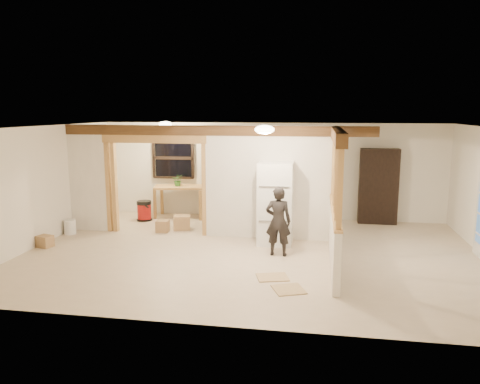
% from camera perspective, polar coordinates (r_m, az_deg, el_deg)
% --- Properties ---
extents(floor, '(9.00, 6.50, 0.01)m').
position_cam_1_polar(floor, '(9.44, 1.40, -7.49)').
color(floor, '#C7B194').
rests_on(floor, ground).
extents(ceiling, '(9.00, 6.50, 0.01)m').
position_cam_1_polar(ceiling, '(9.01, 1.46, 7.89)').
color(ceiling, white).
extents(wall_back, '(9.00, 0.01, 2.50)m').
position_cam_1_polar(wall_back, '(12.33, 3.58, 2.60)').
color(wall_back, silver).
rests_on(wall_back, floor).
extents(wall_front, '(9.00, 0.01, 2.50)m').
position_cam_1_polar(wall_front, '(6.01, -2.99, -5.23)').
color(wall_front, silver).
rests_on(wall_front, floor).
extents(wall_left, '(0.01, 6.50, 2.50)m').
position_cam_1_polar(wall_left, '(10.74, -23.08, 0.72)').
color(wall_left, silver).
rests_on(wall_left, floor).
extents(partition_left_stub, '(0.90, 0.12, 2.50)m').
position_cam_1_polar(partition_left_stub, '(11.54, -18.01, 1.63)').
color(partition_left_stub, white).
rests_on(partition_left_stub, floor).
extents(partition_center, '(2.80, 0.12, 2.50)m').
position_cam_1_polar(partition_center, '(10.29, 3.48, 1.14)').
color(partition_center, white).
rests_on(partition_center, floor).
extents(doorway_frame, '(2.46, 0.14, 2.20)m').
position_cam_1_polar(doorway_frame, '(10.90, -10.25, 0.69)').
color(doorway_frame, tan).
rests_on(doorway_frame, floor).
extents(header_beam_back, '(7.00, 0.18, 0.22)m').
position_cam_1_polar(header_beam_back, '(10.38, -3.11, 7.49)').
color(header_beam_back, brown).
rests_on(header_beam_back, ceiling).
extents(header_beam_right, '(0.18, 3.30, 0.22)m').
position_cam_1_polar(header_beam_right, '(8.53, 11.85, 6.76)').
color(header_beam_right, brown).
rests_on(header_beam_right, ceiling).
extents(pony_wall, '(0.12, 3.20, 1.00)m').
position_cam_1_polar(pony_wall, '(8.83, 11.41, -5.50)').
color(pony_wall, white).
rests_on(pony_wall, floor).
extents(stud_partition, '(0.14, 3.20, 1.32)m').
position_cam_1_polar(stud_partition, '(8.60, 11.68, 1.97)').
color(stud_partition, tan).
rests_on(stud_partition, pony_wall).
extents(window_back, '(1.12, 0.10, 1.10)m').
position_cam_1_polar(window_back, '(12.75, -8.17, 4.12)').
color(window_back, black).
rests_on(window_back, wall_back).
extents(ceiling_dome_main, '(0.36, 0.36, 0.16)m').
position_cam_1_polar(ceiling_dome_main, '(8.48, 3.01, 7.62)').
color(ceiling_dome_main, '#FFEABF').
rests_on(ceiling_dome_main, ceiling).
extents(ceiling_dome_util, '(0.32, 0.32, 0.14)m').
position_cam_1_polar(ceiling_dome_util, '(11.84, -9.11, 8.17)').
color(ceiling_dome_util, '#FFEABF').
rests_on(ceiling_dome_util, ceiling).
extents(hanging_bulb, '(0.07, 0.07, 0.07)m').
position_cam_1_polar(hanging_bulb, '(11.03, -7.75, 6.52)').
color(hanging_bulb, '#FFD88C').
rests_on(hanging_bulb, ceiling).
extents(refrigerator, '(0.72, 0.70, 1.75)m').
position_cam_1_polar(refrigerator, '(9.94, 4.35, -1.38)').
color(refrigerator, white).
rests_on(refrigerator, floor).
extents(woman, '(0.52, 0.35, 1.38)m').
position_cam_1_polar(woman, '(9.16, 4.68, -3.57)').
color(woman, black).
rests_on(woman, floor).
extents(work_table, '(1.45, 0.94, 0.85)m').
position_cam_1_polar(work_table, '(12.55, -7.26, -1.16)').
color(work_table, tan).
rests_on(work_table, floor).
extents(potted_plant, '(0.34, 0.32, 0.32)m').
position_cam_1_polar(potted_plant, '(12.42, -7.57, 1.45)').
color(potted_plant, '#2D5A24').
rests_on(potted_plant, work_table).
extents(shop_vac, '(0.42, 0.42, 0.53)m').
position_cam_1_polar(shop_vac, '(12.33, -11.60, -2.23)').
color(shop_vac, maroon).
rests_on(shop_vac, floor).
extents(bookshelf, '(0.94, 0.31, 1.89)m').
position_cam_1_polar(bookshelf, '(12.18, 16.52, 0.66)').
color(bookshelf, black).
rests_on(bookshelf, floor).
extents(bucket, '(0.31, 0.31, 0.33)m').
position_cam_1_polar(bucket, '(11.49, -20.01, -4.03)').
color(bucket, white).
rests_on(bucket, floor).
extents(box_util_a, '(0.46, 0.43, 0.33)m').
position_cam_1_polar(box_util_a, '(11.32, -7.11, -3.70)').
color(box_util_a, '#9B764B').
rests_on(box_util_a, floor).
extents(box_util_b, '(0.31, 0.31, 0.27)m').
position_cam_1_polar(box_util_b, '(11.17, -9.41, -4.12)').
color(box_util_b, '#9B764B').
rests_on(box_util_b, floor).
extents(box_front, '(0.35, 0.31, 0.24)m').
position_cam_1_polar(box_front, '(10.63, -22.69, -5.57)').
color(box_front, '#9B764B').
rests_on(box_front, floor).
extents(floor_panel_near, '(0.61, 0.61, 0.02)m').
position_cam_1_polar(floor_panel_near, '(7.64, 5.96, -11.73)').
color(floor_panel_near, tan).
rests_on(floor_panel_near, floor).
extents(floor_panel_far, '(0.62, 0.55, 0.02)m').
position_cam_1_polar(floor_panel_far, '(8.13, 3.98, -10.32)').
color(floor_panel_far, tan).
rests_on(floor_panel_far, floor).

